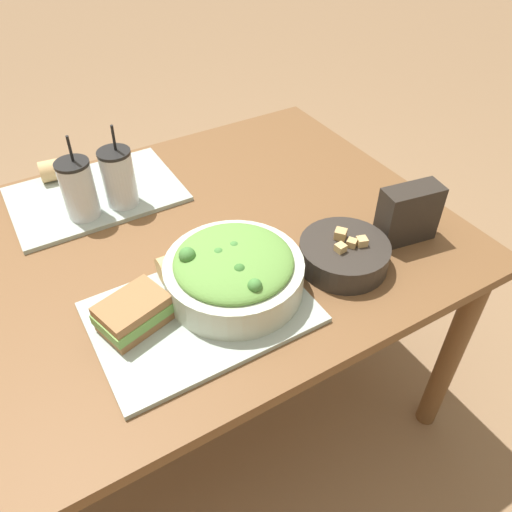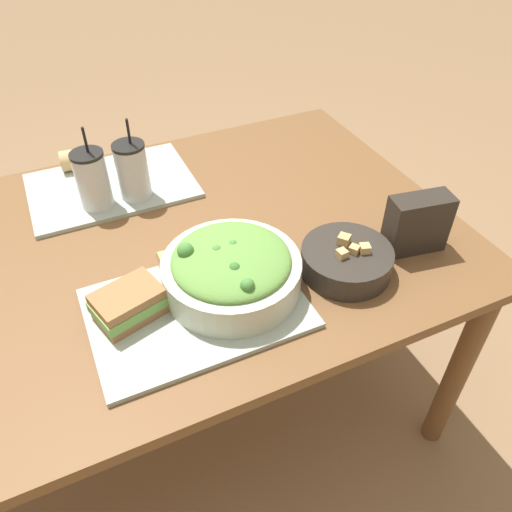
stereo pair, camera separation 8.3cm
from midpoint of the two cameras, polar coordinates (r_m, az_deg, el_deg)
name	(u,v)px [view 1 (the left image)]	position (r m, az deg, el deg)	size (l,w,h in m)	color
ground_plane	(185,409)	(1.76, -9.49, -16.93)	(12.00, 12.00, 0.00)	#846647
dining_table	(162,274)	(1.28, -12.53, -2.06)	(1.46, 0.97, 0.70)	brown
tray_near	(204,311)	(1.06, -8.25, -6.38)	(0.44, 0.31, 0.01)	#99A89E
tray_far	(96,194)	(1.45, -19.42, 6.62)	(0.44, 0.31, 0.01)	#99A89E
salad_bowl	(234,271)	(1.05, -4.82, -1.80)	(0.30, 0.30, 0.12)	beige
soup_bowl	(344,254)	(1.15, 7.99, 0.21)	(0.21, 0.21, 0.08)	#2D2823
sandwich_near	(134,313)	(1.03, -16.08, -6.37)	(0.16, 0.13, 0.06)	olive
baguette_near	(186,263)	(1.12, -10.13, -0.82)	(0.12, 0.06, 0.06)	tan
baguette_far	(60,169)	(1.53, -22.93, 9.14)	(0.11, 0.07, 0.06)	tan
drink_cup_dark	(79,191)	(1.33, -21.28, 6.90)	(0.08, 0.08, 0.22)	silver
drink_cup_red	(119,179)	(1.35, -17.10, 8.32)	(0.08, 0.08, 0.22)	silver
chip_bag	(408,214)	(1.23, 15.18, 4.59)	(0.15, 0.09, 0.14)	#28231E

